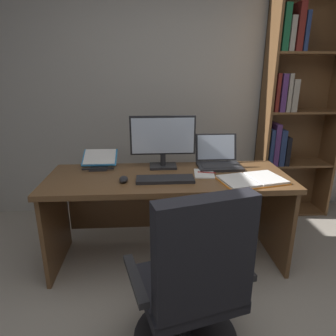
{
  "coord_description": "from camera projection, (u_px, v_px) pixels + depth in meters",
  "views": [
    {
      "loc": [
        -0.38,
        -0.96,
        1.51
      ],
      "look_at": [
        -0.25,
        1.11,
        0.82
      ],
      "focal_mm": 31.54,
      "sensor_mm": 36.0,
      "label": 1
    }
  ],
  "objects": [
    {
      "name": "reading_stand_with_book",
      "position": [
        100.0,
        159.0,
        2.45
      ],
      "size": [
        0.28,
        0.25,
        0.12
      ],
      "color": "#232326",
      "rests_on": "desk"
    },
    {
      "name": "wall_back",
      "position": [
        185.0,
        83.0,
        3.07
      ],
      "size": [
        5.08,
        0.12,
        2.77
      ],
      "primitive_type": "cube",
      "color": "#B2ADA3",
      "rests_on": "ground"
    },
    {
      "name": "computer_mouse",
      "position": [
        124.0,
        179.0,
        2.12
      ],
      "size": [
        0.06,
        0.1,
        0.04
      ],
      "primitive_type": "ellipsoid",
      "color": "#232326",
      "rests_on": "desk"
    },
    {
      "name": "desk",
      "position": [
        168.0,
        196.0,
        2.39
      ],
      "size": [
        1.84,
        0.68,
        0.74
      ],
      "color": "brown",
      "rests_on": "ground"
    },
    {
      "name": "notepad",
      "position": [
        204.0,
        174.0,
        2.28
      ],
      "size": [
        0.17,
        0.23,
        0.01
      ],
      "primitive_type": "cube",
      "rotation": [
        0.0,
        0.0,
        -0.11
      ],
      "color": "white",
      "rests_on": "desk"
    },
    {
      "name": "office_chair",
      "position": [
        193.0,
        292.0,
        1.52
      ],
      "size": [
        0.69,
        0.6,
        1.0
      ],
      "rotation": [
        0.0,
        0.0,
        0.26
      ],
      "color": "#232326",
      "rests_on": "ground"
    },
    {
      "name": "bookshelf",
      "position": [
        291.0,
        116.0,
        3.01
      ],
      "size": [
        0.76,
        0.31,
        2.23
      ],
      "color": "brown",
      "rests_on": "ground"
    },
    {
      "name": "keyboard",
      "position": [
        165.0,
        179.0,
        2.14
      ],
      "size": [
        0.42,
        0.15,
        0.02
      ],
      "primitive_type": "cube",
      "color": "#232326",
      "rests_on": "desk"
    },
    {
      "name": "open_binder",
      "position": [
        252.0,
        180.0,
        2.13
      ],
      "size": [
        0.51,
        0.38,
        0.02
      ],
      "rotation": [
        0.0,
        0.0,
        0.22
      ],
      "color": "orange",
      "rests_on": "desk"
    },
    {
      "name": "laptop",
      "position": [
        218.0,
        160.0,
        2.47
      ],
      "size": [
        0.36,
        0.31,
        0.25
      ],
      "color": "#232326",
      "rests_on": "desk"
    },
    {
      "name": "pen",
      "position": [
        207.0,
        172.0,
        2.28
      ],
      "size": [
        0.14,
        0.04,
        0.01
      ],
      "primitive_type": "cylinder",
      "rotation": [
        0.0,
        1.57,
        -0.24
      ],
      "color": "maroon",
      "rests_on": "notepad"
    },
    {
      "name": "monitor",
      "position": [
        163.0,
        141.0,
        2.39
      ],
      "size": [
        0.53,
        0.16,
        0.43
      ],
      "color": "#232326",
      "rests_on": "desk"
    }
  ]
}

